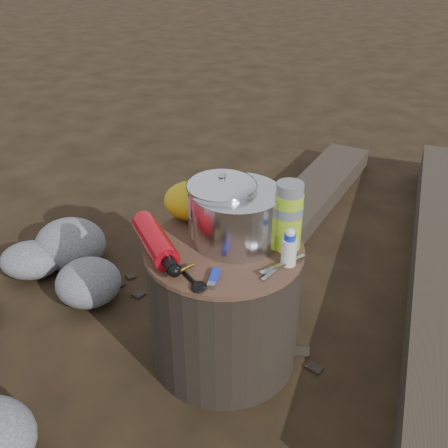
# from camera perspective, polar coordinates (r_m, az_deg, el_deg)

# --- Properties ---
(ground) EXTENTS (60.00, 60.00, 0.00)m
(ground) POSITION_cam_1_polar(r_m,az_deg,el_deg) (1.71, -0.00, -13.94)
(ground) COLOR black
(ground) RESTS_ON ground
(stump) EXTENTS (0.44, 0.44, 0.41)m
(stump) POSITION_cam_1_polar(r_m,az_deg,el_deg) (1.58, -0.00, -8.67)
(stump) COLOR black
(stump) RESTS_ON ground
(rock_ring) EXTENTS (0.48, 1.05, 0.21)m
(rock_ring) POSITION_cam_1_polar(r_m,az_deg,el_deg) (1.80, -22.46, -9.74)
(rock_ring) COLOR slate
(rock_ring) RESTS_ON ground
(log_small) EXTENTS (0.64, 1.12, 0.09)m
(log_small) POSITION_cam_1_polar(r_m,az_deg,el_deg) (2.53, 9.48, 3.03)
(log_small) COLOR #332A21
(log_small) RESTS_ON ground
(foil_windscreen) EXTENTS (0.25, 0.25, 0.15)m
(foil_windscreen) POSITION_cam_1_polar(r_m,az_deg,el_deg) (1.45, 1.38, 0.87)
(foil_windscreen) COLOR #BAB9C0
(foil_windscreen) RESTS_ON stump
(camping_pot) EXTENTS (0.19, 0.19, 0.19)m
(camping_pot) POSITION_cam_1_polar(r_m,az_deg,el_deg) (1.46, -0.24, 1.89)
(camping_pot) COLOR silver
(camping_pot) RESTS_ON stump
(fuel_bottle) EXTENTS (0.20, 0.28, 0.07)m
(fuel_bottle) POSITION_cam_1_polar(r_m,az_deg,el_deg) (1.43, -7.46, -1.78)
(fuel_bottle) COLOR #B60B16
(fuel_bottle) RESTS_ON stump
(thermos) EXTENTS (0.08, 0.08, 0.19)m
(thermos) POSITION_cam_1_polar(r_m,az_deg,el_deg) (1.42, 6.96, 0.84)
(thermos) COLOR #99C121
(thermos) RESTS_ON stump
(travel_mug) EXTENTS (0.07, 0.07, 0.11)m
(travel_mug) POSITION_cam_1_polar(r_m,az_deg,el_deg) (1.55, 4.97, 1.85)
(travel_mug) COLOR black
(travel_mug) RESTS_ON stump
(stuff_sack) EXTENTS (0.17, 0.14, 0.12)m
(stuff_sack) POSITION_cam_1_polar(r_m,az_deg,el_deg) (1.57, -3.47, 2.51)
(stuff_sack) COLOR #BE9910
(stuff_sack) RESTS_ON stump
(food_pouch) EXTENTS (0.10, 0.06, 0.13)m
(food_pouch) POSITION_cam_1_polar(r_m,az_deg,el_deg) (1.56, 0.15, 2.64)
(food_pouch) COLOR #141546
(food_pouch) RESTS_ON stump
(lighter) EXTENTS (0.03, 0.08, 0.01)m
(lighter) POSITION_cam_1_polar(r_m,az_deg,el_deg) (1.33, -1.04, -5.69)
(lighter) COLOR #182EB8
(lighter) RESTS_ON stump
(pot_grabber) EXTENTS (0.12, 0.13, 0.01)m
(pot_grabber) POSITION_cam_1_polar(r_m,az_deg,el_deg) (1.38, 5.92, -4.58)
(pot_grabber) COLOR #ABABB0
(pot_grabber) RESTS_ON stump
(spork) EXTENTS (0.12, 0.14, 0.01)m
(spork) POSITION_cam_1_polar(r_m,az_deg,el_deg) (1.35, -4.26, -5.27)
(spork) COLOR black
(spork) RESTS_ON stump
(squeeze_bottle) EXTENTS (0.04, 0.04, 0.10)m
(squeeze_bottle) POSITION_cam_1_polar(r_m,az_deg,el_deg) (1.37, 7.06, -2.66)
(squeeze_bottle) COLOR silver
(squeeze_bottle) RESTS_ON stump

